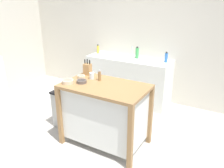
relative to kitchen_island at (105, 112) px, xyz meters
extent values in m
plane|color=#ADA8A0|center=(-0.19, -0.16, -0.52)|extent=(6.89, 6.89, 0.00)
cube|color=beige|center=(-0.19, 1.91, 0.78)|extent=(5.89, 0.10, 2.60)
cube|color=olive|center=(0.00, 0.00, 0.39)|extent=(1.18, 0.72, 0.04)
cube|color=silver|center=(0.00, 0.00, -0.02)|extent=(1.08, 0.62, 0.79)
cube|color=olive|center=(-0.56, -0.33, -0.07)|extent=(0.06, 0.06, 0.89)
cube|color=olive|center=(0.56, -0.33, -0.07)|extent=(0.06, 0.06, 0.89)
cube|color=olive|center=(-0.56, 0.33, -0.07)|extent=(0.06, 0.06, 0.89)
cube|color=olive|center=(0.56, 0.33, -0.07)|extent=(0.06, 0.06, 0.89)
cube|color=#AD7F4C|center=(-0.47, 0.26, 0.49)|extent=(0.11, 0.09, 0.17)
cylinder|color=black|center=(-0.52, 0.26, 0.61)|extent=(0.02, 0.02, 0.07)
cylinder|color=black|center=(-0.47, 0.26, 0.62)|extent=(0.02, 0.02, 0.08)
cylinder|color=black|center=(-0.43, 0.26, 0.61)|extent=(0.02, 0.02, 0.07)
cylinder|color=beige|center=(-0.48, -0.20, 0.43)|extent=(0.16, 0.16, 0.05)
cylinder|color=gray|center=(-0.48, -0.20, 0.46)|extent=(0.13, 0.13, 0.01)
cylinder|color=beige|center=(-0.45, 0.07, 0.43)|extent=(0.11, 0.11, 0.04)
cylinder|color=gray|center=(-0.45, 0.07, 0.45)|extent=(0.09, 0.09, 0.01)
cylinder|color=#564C47|center=(-0.33, -0.08, 0.43)|extent=(0.14, 0.14, 0.04)
cylinder|color=#342D2A|center=(-0.33, -0.08, 0.45)|extent=(0.12, 0.12, 0.01)
cylinder|color=silver|center=(-0.30, 0.12, 0.46)|extent=(0.07, 0.07, 0.10)
cylinder|color=olive|center=(-0.16, 0.12, 0.48)|extent=(0.04, 0.04, 0.13)
sphere|color=#99999E|center=(-0.16, 0.12, 0.55)|extent=(0.03, 0.03, 0.03)
cube|color=gray|center=(-0.83, 0.07, -0.22)|extent=(0.34, 0.26, 0.60)
cube|color=black|center=(-0.83, 0.07, 0.10)|extent=(0.36, 0.28, 0.03)
cube|color=silver|center=(-0.39, 1.56, -0.06)|extent=(1.70, 0.60, 0.91)
cube|color=silver|center=(-0.39, 1.54, 0.38)|extent=(0.44, 0.36, 0.03)
cylinder|color=#B7BCC1|center=(-0.39, 1.70, 0.50)|extent=(0.02, 0.02, 0.22)
cylinder|color=yellow|center=(-1.14, 1.58, 0.48)|extent=(0.05, 0.05, 0.17)
cylinder|color=black|center=(-1.14, 1.58, 0.57)|extent=(0.03, 0.03, 0.02)
cylinder|color=green|center=(-0.24, 1.62, 0.50)|extent=(0.07, 0.07, 0.21)
cylinder|color=black|center=(-0.24, 1.62, 0.61)|extent=(0.04, 0.04, 0.02)
cylinder|color=blue|center=(0.35, 1.61, 0.48)|extent=(0.06, 0.06, 0.17)
cylinder|color=black|center=(0.35, 1.61, 0.58)|extent=(0.03, 0.03, 0.02)
camera|label=1|loc=(1.54, -2.48, 1.54)|focal=36.73mm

